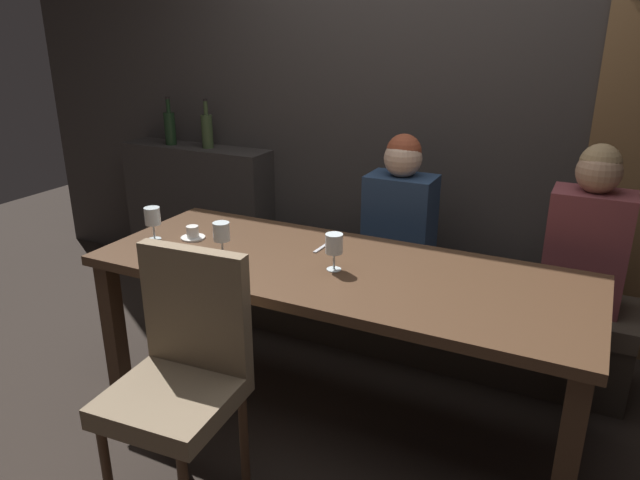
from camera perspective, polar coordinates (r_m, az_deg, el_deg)
name	(u,v)px	position (r m, az deg, el deg)	size (l,w,h in m)	color
ground	(336,406)	(2.97, 1.52, -15.78)	(9.00, 9.00, 0.00)	black
back_wall_tiled	(428,68)	(3.55, 10.38, 16.00)	(6.00, 0.12, 3.00)	#383330
back_counter	(201,212)	(4.30, -11.48, 2.66)	(1.10, 0.28, 0.95)	#2F2B29
dining_table	(337,284)	(2.63, 1.65, -4.23)	(2.20, 0.84, 0.74)	#412B1C
banquette_bench	(387,306)	(3.41, 6.54, -6.32)	(2.50, 0.44, 0.45)	#312A23
chair_near_side	(183,365)	(2.28, -13.15, -11.65)	(0.47, 0.47, 0.98)	#4C3321
diner_redhead	(400,208)	(3.20, 7.79, 3.05)	(0.36, 0.24, 0.76)	navy
diner_bearded	(589,232)	(3.03, 24.55, 0.67)	(0.36, 0.24, 0.79)	brown
wine_bottle_dark_red	(170,127)	(4.25, -14.31, 10.53)	(0.08, 0.08, 0.33)	black
wine_bottle_pale_label	(207,130)	(4.09, -10.86, 10.41)	(0.08, 0.08, 0.33)	#384728
wine_glass_center_back	(153,217)	(2.98, -15.88, 2.16)	(0.08, 0.08, 0.16)	silver
wine_glass_end_right	(222,233)	(2.69, -9.50, 0.63)	(0.08, 0.08, 0.16)	silver
wine_glass_near_left	(334,245)	(2.51, 1.37, -0.45)	(0.08, 0.08, 0.16)	silver
espresso_cup	(193,233)	(2.98, -12.19, 0.64)	(0.12, 0.12, 0.06)	white
fork_on_table	(323,247)	(2.80, 0.29, -0.66)	(0.02, 0.17, 0.01)	silver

